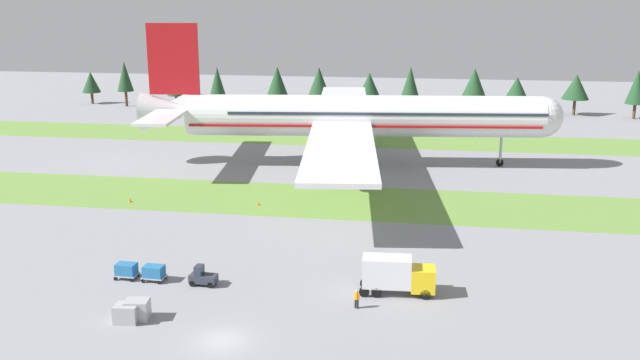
{
  "coord_description": "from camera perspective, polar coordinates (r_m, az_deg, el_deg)",
  "views": [
    {
      "loc": [
        15.88,
        -48.42,
        26.43
      ],
      "look_at": [
        2.0,
        36.94,
        4.0
      ],
      "focal_mm": 38.66,
      "sensor_mm": 36.0,
      "label": 1
    }
  ],
  "objects": [
    {
      "name": "ground_crew_marshaller",
      "position": [
        62.01,
        3.05,
        -9.75
      ],
      "size": [
        0.52,
        0.36,
        1.74
      ],
      "rotation": [
        0.0,
        0.0,
        5.87
      ],
      "color": "black",
      "rests_on": "ground"
    },
    {
      "name": "baggage_tug",
      "position": [
        67.68,
        -9.69,
        -7.92
      ],
      "size": [
        2.65,
        1.41,
        1.97
      ],
      "rotation": [
        0.0,
        0.0,
        -1.61
      ],
      "color": "#2D333D",
      "rests_on": "ground"
    },
    {
      "name": "cargo_dolly_second",
      "position": [
        70.79,
        -15.73,
        -7.16
      ],
      "size": [
        2.26,
        1.59,
        1.55
      ],
      "rotation": [
        0.0,
        0.0,
        -1.61
      ],
      "color": "#A3A3A8",
      "rests_on": "ground"
    },
    {
      "name": "grass_strip_far",
      "position": [
        137.49,
        2.43,
        3.45
      ],
      "size": [
        320.0,
        16.28,
        0.01
      ],
      "primitive_type": "cube",
      "color": "olive",
      "rests_on": "ground"
    },
    {
      "name": "ground_plane",
      "position": [
        57.41,
        -8.13,
        -13.03
      ],
      "size": [
        400.0,
        400.0,
        0.0
      ],
      "primitive_type": "plane",
      "color": "gray"
    },
    {
      "name": "airliner",
      "position": [
        113.67,
        2.49,
        5.34
      ],
      "size": [
        69.02,
        85.07,
        23.13
      ],
      "rotation": [
        0.0,
        0.0,
        -1.45
      ],
      "color": "silver",
      "rests_on": "ground"
    },
    {
      "name": "cargo_dolly_lead",
      "position": [
        69.55,
        -13.59,
        -7.41
      ],
      "size": [
        2.26,
        1.59,
        1.55
      ],
      "rotation": [
        0.0,
        0.0,
        -1.61
      ],
      "color": "#A3A3A8",
      "rests_on": "ground"
    },
    {
      "name": "uld_container_1",
      "position": [
        61.76,
        -15.7,
        -10.57
      ],
      "size": [
        2.12,
        1.76,
        1.58
      ],
      "primitive_type": "cube",
      "rotation": [
        0.0,
        0.0,
        0.08
      ],
      "color": "#A3A3A8",
      "rests_on": "ground"
    },
    {
      "name": "grass_strip_near",
      "position": [
        94.6,
        -0.8,
        -1.68
      ],
      "size": [
        320.0,
        16.28,
        0.01
      ],
      "primitive_type": "cube",
      "color": "olive",
      "rests_on": "ground"
    },
    {
      "name": "taxiway_marker_0",
      "position": [
        92.58,
        -5.14,
        -1.95
      ],
      "size": [
        0.44,
        0.44,
        0.48
      ],
      "primitive_type": "cone",
      "color": "orange",
      "rests_on": "ground"
    },
    {
      "name": "uld_container_0",
      "position": [
        61.99,
        -14.89,
        -10.33
      ],
      "size": [
        2.2,
        1.85,
        1.75
      ],
      "primitive_type": "cube",
      "rotation": [
        0.0,
        0.0,
        0.13
      ],
      "color": "#A3A3A8",
      "rests_on": "ground"
    },
    {
      "name": "catering_truck",
      "position": [
        64.79,
        6.36,
        -7.75
      ],
      "size": [
        7.08,
        2.7,
        3.58
      ],
      "rotation": [
        0.0,
        0.0,
        -1.51
      ],
      "color": "yellow",
      "rests_on": "ground"
    },
    {
      "name": "distant_tree_line",
      "position": [
        170.55,
        5.41,
        7.92
      ],
      "size": [
        153.92,
        11.12,
        12.35
      ],
      "color": "#4C3823",
      "rests_on": "ground"
    },
    {
      "name": "taxiway_marker_1",
      "position": [
        97.18,
        -15.45,
        -1.6
      ],
      "size": [
        0.44,
        0.44,
        0.6
      ],
      "primitive_type": "cone",
      "color": "orange",
      "rests_on": "ground"
    }
  ]
}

